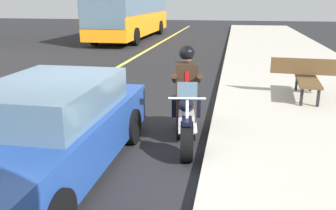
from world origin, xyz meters
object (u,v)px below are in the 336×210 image
Objects in this scene: car_dark at (47,131)px; bench_sidewalk at (308,75)px; bus_near at (132,9)px; rider_main at (187,84)px; motorcycle_main at (186,118)px.

bench_sidewalk is at bearing 137.17° from car_dark.
bus_near is 19.32m from car_dark.
bench_sidewalk is (14.06, 8.49, -1.16)m from bus_near.
bench_sidewalk is (-4.79, 4.44, 0.02)m from car_dark.
bus_near is at bearing -161.02° from rider_main.
car_dark is 2.51× the size of bench_sidewalk.
rider_main reaches higher than motorcycle_main.
motorcycle_main is 1.21× the size of bench_sidewalk.
bench_sidewalk is at bearing 137.92° from rider_main.
rider_main is 2.60m from car_dark.
bus_near reaches higher than bench_sidewalk.
rider_main is at bearing -171.15° from motorcycle_main.
car_dark is (1.85, -1.79, -0.35)m from rider_main.
bus_near reaches higher than rider_main.
bus_near is (-17.18, -5.87, 1.42)m from motorcycle_main.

